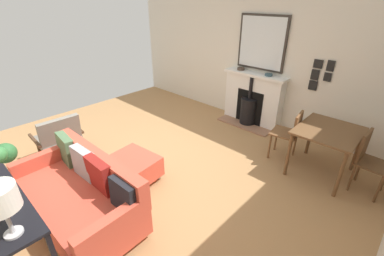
% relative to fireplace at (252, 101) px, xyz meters
% --- Properties ---
extents(ground_plane, '(5.73, 6.20, 0.01)m').
position_rel_fireplace_xyz_m(ground_plane, '(2.65, -0.34, -0.49)').
color(ground_plane, '#A87A4C').
extents(wall_left, '(0.12, 6.20, 2.86)m').
position_rel_fireplace_xyz_m(wall_left, '(-0.21, -0.34, 0.94)').
color(wall_left, beige).
rests_on(wall_left, ground).
extents(fireplace, '(0.54, 1.31, 1.07)m').
position_rel_fireplace_xyz_m(fireplace, '(0.00, 0.00, 0.00)').
color(fireplace, '#93664C').
rests_on(fireplace, ground).
extents(mirror_over_mantel, '(0.04, 0.99, 1.01)m').
position_rel_fireplace_xyz_m(mirror_over_mantel, '(-0.12, -0.00, 1.15)').
color(mirror_over_mantel, '#2D2823').
extents(mantel_bowl_near, '(0.15, 0.15, 0.05)m').
position_rel_fireplace_xyz_m(mantel_bowl_near, '(-0.03, -0.35, 0.61)').
color(mantel_bowl_near, '#47382D').
rests_on(mantel_bowl_near, fireplace).
extents(mantel_bowl_far, '(0.15, 0.15, 0.04)m').
position_rel_fireplace_xyz_m(mantel_bowl_far, '(-0.03, 0.28, 0.61)').
color(mantel_bowl_far, '#334C56').
rests_on(mantel_bowl_far, fireplace).
extents(sofa, '(0.88, 1.77, 0.81)m').
position_rel_fireplace_xyz_m(sofa, '(3.68, -0.04, -0.13)').
color(sofa, '#B2B2B7').
rests_on(sofa, ground).
extents(ottoman, '(0.63, 0.72, 0.39)m').
position_rel_fireplace_xyz_m(ottoman, '(2.85, -0.17, -0.25)').
color(ottoman, '#B2B2B7').
rests_on(ottoman, ground).
extents(armchair_accent, '(0.70, 0.62, 0.80)m').
position_rel_fireplace_xyz_m(armchair_accent, '(3.34, -1.48, -0.04)').
color(armchair_accent, '#4C3321').
rests_on(armchair_accent, ground).
extents(console_table, '(0.42, 1.43, 0.74)m').
position_rel_fireplace_xyz_m(console_table, '(4.41, -0.03, 0.16)').
color(console_table, black).
rests_on(console_table, ground).
extents(dining_table, '(0.92, 0.80, 0.74)m').
position_rel_fireplace_xyz_m(dining_table, '(0.80, 1.73, 0.15)').
color(dining_table, brown).
rests_on(dining_table, ground).
extents(dining_chair_near_fireplace, '(0.45, 0.45, 0.84)m').
position_rel_fireplace_xyz_m(dining_chair_near_fireplace, '(0.79, 1.18, 0.02)').
color(dining_chair_near_fireplace, brown).
rests_on(dining_chair_near_fireplace, ground).
extents(dining_chair_by_back_wall, '(0.42, 0.42, 0.87)m').
position_rel_fireplace_xyz_m(dining_chair_by_back_wall, '(0.80, 2.27, 0.03)').
color(dining_chair_by_back_wall, brown).
rests_on(dining_chair_by_back_wall, ground).
extents(photo_gallery_row, '(0.02, 0.33, 0.55)m').
position_rel_fireplace_xyz_m(photo_gallery_row, '(-0.14, 1.15, 0.77)').
color(photo_gallery_row, black).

